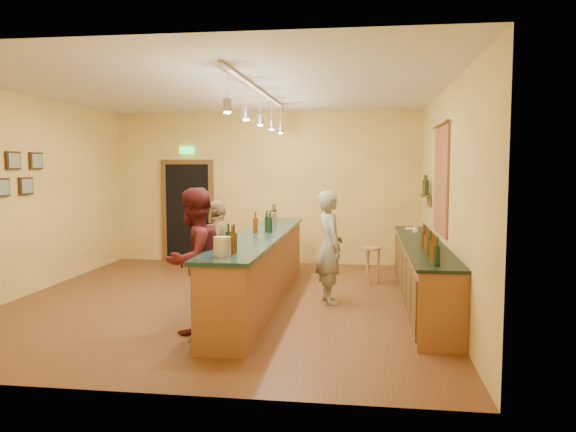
# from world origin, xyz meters

# --- Properties ---
(floor) EXTENTS (7.00, 7.00, 0.00)m
(floor) POSITION_xyz_m (0.00, 0.00, 0.00)
(floor) COLOR brown
(floor) RESTS_ON ground
(ceiling) EXTENTS (6.50, 7.00, 0.02)m
(ceiling) POSITION_xyz_m (0.00, 0.00, 3.20)
(ceiling) COLOR silver
(ceiling) RESTS_ON wall_back
(wall_back) EXTENTS (6.50, 0.02, 3.20)m
(wall_back) POSITION_xyz_m (0.00, 3.50, 1.60)
(wall_back) COLOR tan
(wall_back) RESTS_ON floor
(wall_front) EXTENTS (6.50, 0.02, 3.20)m
(wall_front) POSITION_xyz_m (0.00, -3.50, 1.60)
(wall_front) COLOR tan
(wall_front) RESTS_ON floor
(wall_left) EXTENTS (0.02, 7.00, 3.20)m
(wall_left) POSITION_xyz_m (-3.25, 0.00, 1.60)
(wall_left) COLOR tan
(wall_left) RESTS_ON floor
(wall_right) EXTENTS (0.02, 7.00, 3.20)m
(wall_right) POSITION_xyz_m (3.25, 0.00, 1.60)
(wall_right) COLOR tan
(wall_right) RESTS_ON floor
(doorway) EXTENTS (1.15, 0.09, 2.48)m
(doorway) POSITION_xyz_m (-1.70, 3.47, 1.13)
(doorway) COLOR black
(doorway) RESTS_ON wall_back
(tapestry) EXTENTS (0.03, 1.40, 1.60)m
(tapestry) POSITION_xyz_m (3.23, 0.40, 1.85)
(tapestry) COLOR maroon
(tapestry) RESTS_ON wall_right
(bottle_shelf) EXTENTS (0.17, 0.55, 0.54)m
(bottle_shelf) POSITION_xyz_m (3.17, 1.90, 1.67)
(bottle_shelf) COLOR #4F3617
(bottle_shelf) RESTS_ON wall_right
(back_counter) EXTENTS (0.60, 4.55, 1.27)m
(back_counter) POSITION_xyz_m (2.97, 0.18, 0.49)
(back_counter) COLOR brown
(back_counter) RESTS_ON floor
(tasting_bar) EXTENTS (0.73, 5.10, 1.38)m
(tasting_bar) POSITION_xyz_m (0.56, -0.00, 0.61)
(tasting_bar) COLOR brown
(tasting_bar) RESTS_ON floor
(pendant_track) EXTENTS (0.11, 4.60, 0.50)m
(pendant_track) POSITION_xyz_m (0.56, -0.00, 2.98)
(pendant_track) COLOR silver
(pendant_track) RESTS_ON ceiling
(bartender) EXTENTS (0.59, 0.72, 1.70)m
(bartender) POSITION_xyz_m (1.59, 0.13, 0.85)
(bartender) COLOR gray
(bartender) RESTS_ON floor
(customer_a) EXTENTS (0.98, 1.08, 1.80)m
(customer_a) POSITION_xyz_m (0.01, -1.57, 0.90)
(customer_a) COLOR #59191E
(customer_a) RESTS_ON floor
(customer_b) EXTENTS (0.41, 0.94, 1.58)m
(customer_b) POSITION_xyz_m (0.01, -0.40, 0.79)
(customer_b) COLOR #997A51
(customer_b) RESTS_ON floor
(bar_stool) EXTENTS (0.31, 0.31, 0.65)m
(bar_stool) POSITION_xyz_m (2.23, 1.59, 0.50)
(bar_stool) COLOR #A06848
(bar_stool) RESTS_ON floor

